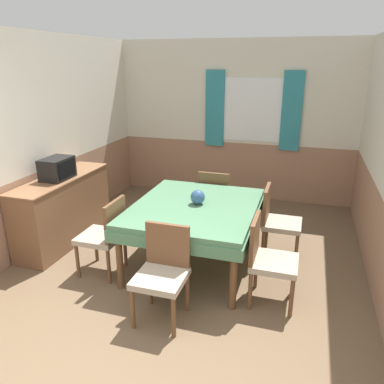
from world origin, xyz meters
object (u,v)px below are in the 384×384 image
(sideboard, at_px, (64,209))
(chair_left_near, at_px, (105,234))
(tv, at_px, (57,168))
(chair_head_window, at_px, (216,198))
(vase, at_px, (198,197))
(dining_table, at_px, (195,213))
(chair_right_near, at_px, (268,257))
(chair_head_near, at_px, (163,270))
(chair_right_far, at_px, (277,219))

(sideboard, bearing_deg, chair_left_near, -30.67)
(sideboard, bearing_deg, tv, -67.99)
(chair_head_window, distance_m, vase, 1.01)
(dining_table, relative_size, chair_right_near, 1.84)
(chair_head_near, bearing_deg, sideboard, -30.57)
(chair_right_far, relative_size, tv, 2.18)
(chair_right_near, distance_m, vase, 1.05)
(chair_head_window, bearing_deg, chair_left_near, -120.86)
(chair_right_near, bearing_deg, chair_head_window, -149.14)
(tv, distance_m, vase, 1.81)
(chair_head_window, distance_m, chair_right_far, 1.01)
(chair_head_window, xyz_separation_m, chair_right_near, (0.87, -1.46, 0.00))
(tv, height_order, vase, tv)
(dining_table, relative_size, sideboard, 1.03)
(vase, bearing_deg, chair_right_near, -31.15)
(chair_left_near, bearing_deg, tv, 61.36)
(chair_head_window, distance_m, chair_right_near, 1.70)
(chair_right_far, xyz_separation_m, tv, (-2.65, -0.46, 0.53))
(chair_right_far, bearing_deg, chair_head_window, -120.47)
(dining_table, bearing_deg, tv, 179.44)
(dining_table, relative_size, chair_right_far, 1.84)
(chair_right_far, distance_m, chair_head_near, 1.70)
(chair_right_far, bearing_deg, chair_head_near, -30.86)
(chair_right_near, xyz_separation_m, tv, (-2.65, 0.49, 0.53))
(chair_right_near, bearing_deg, chair_head_near, -59.53)
(sideboard, bearing_deg, chair_right_far, 8.55)
(dining_table, relative_size, chair_head_near, 1.84)
(chair_right_far, distance_m, vase, 1.02)
(chair_right_near, relative_size, vase, 5.34)
(chair_right_near, height_order, tv, tv)
(chair_right_far, bearing_deg, dining_table, -61.51)
(chair_right_far, xyz_separation_m, vase, (-0.85, -0.43, 0.34))
(dining_table, distance_m, chair_left_near, 1.01)
(chair_head_window, height_order, vase, vase)
(chair_left_near, distance_m, sideboard, 1.07)
(chair_right_far, height_order, chair_right_near, same)
(chair_head_near, bearing_deg, chair_right_near, -149.53)
(chair_head_window, relative_size, chair_right_far, 1.00)
(dining_table, height_order, chair_head_near, chair_head_near)
(chair_head_window, height_order, tv, tv)
(chair_left_near, height_order, chair_right_far, same)
(chair_head_window, bearing_deg, sideboard, -152.99)
(dining_table, distance_m, chair_head_near, 1.00)
(chair_right_far, bearing_deg, chair_right_near, 0.00)
(chair_head_near, bearing_deg, dining_table, -90.00)
(chair_head_near, height_order, vase, vase)
(chair_head_near, bearing_deg, chair_right_far, -120.86)
(chair_left_near, relative_size, chair_head_near, 1.00)
(dining_table, height_order, vase, vase)
(chair_head_window, distance_m, chair_left_near, 1.70)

